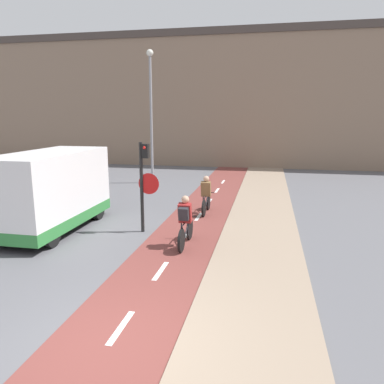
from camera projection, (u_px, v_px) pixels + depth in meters
ground_plane at (109, 345)px, 6.14m from camera, size 120.00×120.00×0.00m
bike_lane at (110, 344)px, 6.15m from camera, size 2.15×60.00×0.02m
sidewalk_strip at (249, 362)px, 5.69m from camera, size 2.40×60.00×0.05m
building_row_background at (238, 100)px, 28.29m from camera, size 60.00×5.20×9.56m
traffic_light_pole at (144, 177)px, 11.74m from camera, size 0.67×0.25×2.88m
street_lamp_far at (151, 104)px, 19.97m from camera, size 0.36×0.36×7.05m
cyclist_near at (185, 222)px, 10.63m from camera, size 0.46×1.77×1.49m
cyclist_far at (206, 197)px, 14.22m from camera, size 0.46×1.69×1.46m
van at (51, 192)px, 12.07m from camera, size 1.94×4.63×2.55m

